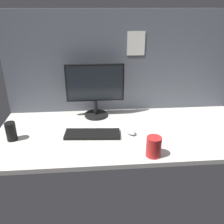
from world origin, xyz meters
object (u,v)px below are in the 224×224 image
Objects in this scene: keyboard at (92,134)px; mug_red_plastic at (154,147)px; mug_black_travel at (11,131)px; mouse at (131,131)px; monitor at (95,88)px.

keyboard is 44.37cm from mug_red_plastic.
mug_black_travel is 90.97cm from mug_red_plastic.
mouse is (26.09, 0.39, 0.70)cm from keyboard.
monitor is at bearing 105.42° from mouse.
keyboard is at bearing 143.14° from mug_red_plastic.
monitor reaches higher than mug_red_plastic.
monitor reaches higher than keyboard.
mug_black_travel is 1.02× the size of mug_red_plastic.
mug_black_travel reaches higher than mouse.
keyboard is at bearing 1.44° from mug_black_travel.
mug_red_plastic reaches higher than keyboard.
mug_red_plastic is (32.17, -57.68, -16.90)cm from monitor.
monitor is 3.60× the size of mug_red_plastic.
mug_black_travel is at bearing 159.97° from mouse.
mug_black_travel is (-52.16, -1.31, 5.20)cm from keyboard.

